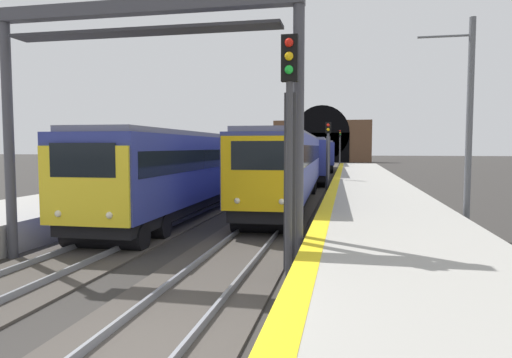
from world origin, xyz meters
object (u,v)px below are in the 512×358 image
train_main_approaching (314,157)px  train_adjacent_platform (241,161)px  overhead_signal_gantry (143,67)px  railway_signal_mid (328,151)px  catenary_mast_far (468,126)px  railway_signal_far (340,144)px  railway_signal_near (289,135)px

train_main_approaching → train_adjacent_platform: bearing=-22.7°
train_adjacent_platform → overhead_signal_gantry: overhead_signal_gantry is taller
railway_signal_mid → train_adjacent_platform: bearing=-89.3°
railway_signal_mid → catenary_mast_far: catenary_mast_far is taller
railway_signal_mid → railway_signal_far: size_ratio=0.80×
railway_signal_near → overhead_signal_gantry: 4.39m
train_main_approaching → railway_signal_far: 36.59m
overhead_signal_gantry → railway_signal_near: bearing=-99.9°
train_main_approaching → railway_signal_far: bearing=175.5°
train_adjacent_platform → railway_signal_far: size_ratio=6.60×
train_main_approaching → overhead_signal_gantry: (-31.53, 2.15, 2.99)m
train_adjacent_platform → railway_signal_mid: (0.07, -6.10, 0.67)m
train_adjacent_platform → catenary_mast_far: (-14.64, -11.49, 1.69)m
train_adjacent_platform → railway_signal_near: railway_signal_near is taller
train_main_approaching → railway_signal_mid: bearing=7.4°
railway_signal_near → overhead_signal_gantry: (0.69, 3.94, 1.80)m
overhead_signal_gantry → catenary_mast_far: size_ratio=1.12×
train_adjacent_platform → overhead_signal_gantry: (-20.32, -2.15, 3.06)m
train_adjacent_platform → railway_signal_near: size_ratio=6.98×
railway_signal_mid → railway_signal_near: bearing=0.0°
railway_signal_mid → overhead_signal_gantry: overhead_signal_gantry is taller
railway_signal_near → railway_signal_far: size_ratio=0.95×
catenary_mast_far → train_adjacent_platform: bearing=38.1°
railway_signal_near → catenary_mast_far: (6.37, -5.39, 0.44)m
railway_signal_near → catenary_mast_far: catenary_mast_far is taller
railway_signal_far → overhead_signal_gantry: bearing=-3.3°
train_adjacent_platform → overhead_signal_gantry: bearing=5.3°
railway_signal_near → catenary_mast_far: bearing=139.8°
catenary_mast_far → railway_signal_mid: bearing=20.1°
railway_signal_near → railway_signal_far: 68.74m
railway_signal_mid → catenary_mast_far: 15.70m
train_main_approaching → railway_signal_mid: railway_signal_mid is taller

